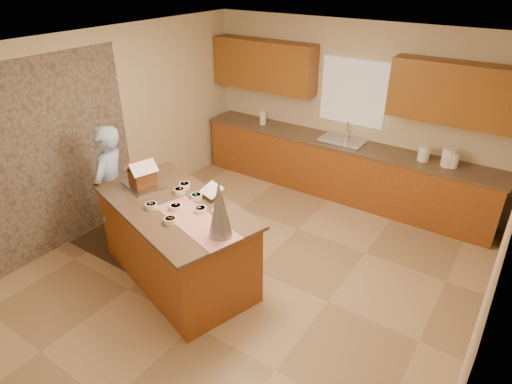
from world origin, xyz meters
TOP-DOWN VIEW (x-y plane):
  - floor at (0.00, 0.00)m, footprint 5.50×5.50m
  - ceiling at (0.00, 0.00)m, footprint 5.50×5.50m
  - wall_back at (0.00, 2.75)m, footprint 5.50×5.50m
  - wall_front at (0.00, -2.75)m, footprint 5.50×5.50m
  - wall_left at (-2.50, 0.00)m, footprint 5.50×5.50m
  - wall_right at (2.50, 0.00)m, footprint 5.50×5.50m
  - stone_accent at (-2.48, -0.80)m, footprint 0.00×2.50m
  - window_curtain at (0.00, 2.72)m, footprint 1.05×0.03m
  - back_counter_base at (0.00, 2.45)m, footprint 4.80×0.60m
  - back_counter_top at (0.00, 2.45)m, footprint 4.85×0.63m
  - upper_cabinet_left at (-1.55, 2.57)m, footprint 1.85×0.35m
  - upper_cabinet_right at (1.55, 2.57)m, footprint 1.85×0.35m
  - sink at (0.00, 2.45)m, footprint 0.70×0.45m
  - faucet at (0.00, 2.63)m, footprint 0.03×0.03m
  - island_base at (-0.70, -0.60)m, footprint 2.21×1.54m
  - island_top at (-0.70, -0.60)m, footprint 2.32×1.65m
  - table_runner at (-0.22, -0.74)m, footprint 1.18×0.70m
  - baking_tray at (-1.30, -0.47)m, footprint 0.60×0.51m
  - cookbook at (-0.42, -0.24)m, footprint 0.29×0.25m
  - tinsel_tree at (0.15, -0.79)m, footprint 0.31×0.31m
  - rug at (-1.88, -0.57)m, footprint 1.15×0.75m
  - boy at (-1.83, -0.57)m, footprint 0.63×0.73m
  - canister_a at (1.25, 2.45)m, footprint 0.16×0.16m
  - canister_b at (1.59, 2.45)m, footprint 0.18×0.18m
  - canister_c at (1.65, 2.45)m, footprint 0.14×0.14m
  - paper_towel at (-1.49, 2.45)m, footprint 0.11×0.11m
  - gingerbread_house at (-1.30, -0.47)m, footprint 0.38×0.39m
  - candy_bowls at (-0.56, -0.55)m, footprint 0.86×0.81m

SIDE VIEW (x-z plane):
  - floor at x=0.00m, z-range 0.00..0.00m
  - rug at x=-1.88m, z-range 0.00..0.01m
  - back_counter_base at x=0.00m, z-range 0.00..0.88m
  - island_base at x=-0.70m, z-range 0.00..0.98m
  - boy at x=-1.83m, z-range 0.01..1.71m
  - sink at x=0.00m, z-range 0.83..0.95m
  - back_counter_top at x=0.00m, z-range 0.88..0.92m
  - island_top at x=-0.70m, z-range 0.98..1.02m
  - canister_c at x=1.65m, z-range 0.92..1.12m
  - table_runner at x=-0.22m, z-range 1.02..1.03m
  - canister_a at x=1.25m, z-range 0.92..1.14m
  - baking_tray at x=-1.30m, z-range 1.02..1.05m
  - paper_towel at x=-1.49m, z-range 0.92..1.16m
  - canister_b at x=1.59m, z-range 0.92..1.18m
  - candy_bowls at x=-0.56m, z-range 1.02..1.09m
  - faucet at x=0.00m, z-range 0.92..1.20m
  - cookbook at x=-0.42m, z-range 1.07..1.18m
  - gingerbread_house at x=-1.30m, z-range 1.01..1.33m
  - stone_accent at x=-2.48m, z-range 0.00..2.50m
  - tinsel_tree at x=0.15m, z-range 1.02..1.64m
  - wall_back at x=0.00m, z-range 1.35..1.35m
  - wall_front at x=0.00m, z-range 1.35..1.35m
  - wall_left at x=-2.50m, z-range 1.35..1.35m
  - wall_right at x=2.50m, z-range 1.35..1.35m
  - window_curtain at x=0.00m, z-range 1.15..2.15m
  - upper_cabinet_left at x=-1.55m, z-range 1.50..2.30m
  - upper_cabinet_right at x=1.55m, z-range 1.50..2.30m
  - ceiling at x=0.00m, z-range 2.70..2.70m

